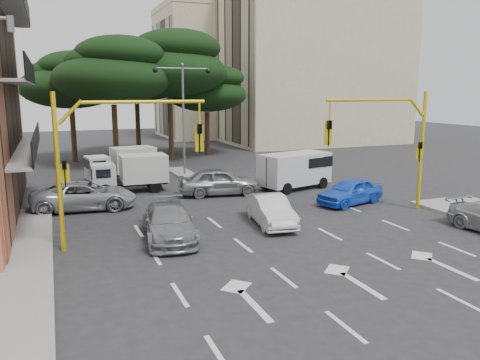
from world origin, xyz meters
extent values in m
plane|color=#28282B|center=(0.00, 0.00, 0.00)|extent=(120.00, 120.00, 0.00)
cube|color=gray|center=(0.00, 16.00, 0.07)|extent=(1.40, 6.00, 0.15)
cube|color=black|center=(-10.44, 8.00, 6.00)|extent=(0.12, 14.72, 11.20)
cube|color=#C6B594|center=(20.00, 32.00, 9.00)|extent=(20.00, 12.00, 18.00)
cube|color=black|center=(9.94, 32.00, 8.50)|extent=(0.12, 11.04, 16.20)
cube|color=#C6B594|center=(13.00, 44.00, 8.00)|extent=(16.00, 12.00, 16.00)
cube|color=black|center=(4.94, 44.00, 7.50)|extent=(0.12, 11.04, 14.20)
cube|color=#C6B594|center=(13.00, 44.00, 16.35)|extent=(16.15, 12.15, 0.70)
cylinder|color=#382616|center=(-4.00, 22.00, 2.48)|extent=(0.44, 0.44, 4.95)
ellipsoid|color=black|center=(-4.00, 22.00, 6.93)|extent=(9.15, 9.15, 3.87)
ellipsoid|color=black|center=(-3.40, 21.60, 8.80)|extent=(6.86, 6.86, 2.86)
ellipsoid|color=black|center=(-4.50, 22.30, 8.25)|extent=(6.07, 6.07, 2.64)
cylinder|color=#382616|center=(1.00, 24.00, 2.70)|extent=(0.44, 0.44, 5.40)
ellipsoid|color=black|center=(1.00, 24.00, 7.56)|extent=(9.98, 9.98, 4.22)
ellipsoid|color=black|center=(1.60, 23.60, 9.60)|extent=(7.49, 7.49, 3.12)
ellipsoid|color=black|center=(0.50, 24.30, 9.00)|extent=(6.62, 6.62, 2.88)
cylinder|color=#382616|center=(-7.00, 26.00, 2.25)|extent=(0.44, 0.44, 4.50)
ellipsoid|color=black|center=(-7.00, 26.00, 6.30)|extent=(8.32, 8.32, 3.52)
ellipsoid|color=black|center=(-6.40, 25.60, 8.00)|extent=(6.24, 6.24, 2.60)
ellipsoid|color=black|center=(-7.50, 26.30, 7.50)|extent=(5.52, 5.52, 2.40)
cylinder|color=#382616|center=(5.00, 26.00, 2.02)|extent=(0.44, 0.44, 4.05)
ellipsoid|color=black|center=(5.00, 26.00, 5.67)|extent=(7.49, 7.49, 3.17)
ellipsoid|color=black|center=(5.60, 25.60, 7.20)|extent=(5.62, 5.62, 2.34)
ellipsoid|color=black|center=(4.50, 26.30, 6.75)|extent=(4.97, 4.97, 2.16)
cylinder|color=#382616|center=(-1.00, 29.00, 2.48)|extent=(0.44, 0.44, 4.95)
ellipsoid|color=black|center=(-1.00, 29.00, 6.93)|extent=(9.15, 9.15, 3.87)
ellipsoid|color=black|center=(-0.40, 28.60, 8.80)|extent=(6.86, 6.86, 2.86)
ellipsoid|color=black|center=(-1.50, 29.30, 8.25)|extent=(6.07, 6.07, 2.64)
cylinder|color=yellow|center=(8.60, 2.00, 3.00)|extent=(0.18, 0.18, 6.00)
cylinder|color=yellow|center=(8.05, 2.00, 5.25)|extent=(0.95, 0.14, 0.95)
cylinder|color=yellow|center=(5.30, 2.00, 5.60)|extent=(4.80, 0.14, 0.14)
cylinder|color=yellow|center=(3.10, 2.00, 5.15)|extent=(0.08, 0.08, 0.90)
imported|color=black|center=(3.10, 2.00, 4.10)|extent=(0.20, 0.24, 1.20)
cube|color=yellow|center=(3.10, 2.08, 4.10)|extent=(0.36, 0.06, 1.10)
imported|color=black|center=(8.38, 1.85, 3.00)|extent=(0.16, 0.20, 1.00)
cube|color=yellow|center=(8.38, 1.95, 3.00)|extent=(0.35, 0.08, 0.70)
cylinder|color=yellow|center=(-8.60, 2.00, 3.00)|extent=(0.18, 0.18, 6.00)
cylinder|color=yellow|center=(-8.05, 2.00, 5.25)|extent=(0.95, 0.14, 0.95)
cylinder|color=yellow|center=(-5.30, 2.00, 5.60)|extent=(4.80, 0.14, 0.14)
cylinder|color=yellow|center=(-3.10, 2.00, 5.15)|extent=(0.08, 0.08, 0.90)
imported|color=black|center=(-3.10, 2.00, 4.10)|extent=(0.20, 0.24, 1.20)
cube|color=yellow|center=(-3.10, 2.08, 4.10)|extent=(0.36, 0.06, 1.10)
imported|color=black|center=(-8.38, 1.85, 3.00)|extent=(0.16, 0.20, 1.00)
cube|color=yellow|center=(-8.38, 1.95, 3.00)|extent=(0.35, 0.08, 0.70)
cylinder|color=slate|center=(-9.60, -1.00, 7.90)|extent=(0.20, 0.20, 0.45)
cylinder|color=slate|center=(0.00, 16.00, 3.90)|extent=(0.16, 0.16, 7.50)
cylinder|color=slate|center=(-0.90, 16.00, 7.55)|extent=(1.80, 0.10, 0.10)
sphere|color=black|center=(-1.90, 16.00, 7.40)|extent=(0.36, 0.36, 0.36)
cylinder|color=slate|center=(0.90, 16.00, 7.55)|extent=(1.80, 0.10, 0.10)
sphere|color=black|center=(1.90, 16.00, 7.40)|extent=(0.36, 0.36, 0.36)
sphere|color=slate|center=(0.00, 16.00, 7.80)|extent=(0.24, 0.24, 0.24)
imported|color=silver|center=(0.29, 2.27, 0.67)|extent=(1.98, 4.22, 1.34)
imported|color=blue|center=(6.00, 4.25, 0.69)|extent=(4.36, 2.68, 1.39)
imported|color=gray|center=(-4.48, 1.99, 0.71)|extent=(2.62, 5.10, 1.41)
imported|color=#AEB0B6|center=(-7.39, 8.37, 0.72)|extent=(5.44, 2.98, 1.45)
imported|color=gray|center=(0.19, 9.00, 0.81)|extent=(4.99, 2.66, 1.61)
camera|label=1|loc=(-8.72, -16.37, 6.02)|focal=35.00mm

